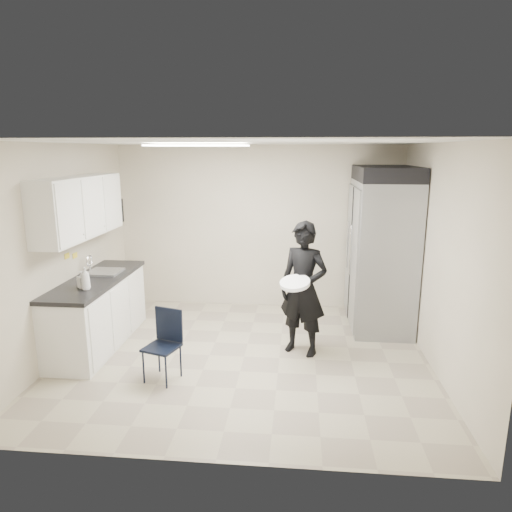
# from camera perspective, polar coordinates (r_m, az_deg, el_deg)

# --- Properties ---
(floor) EXTENTS (4.50, 4.50, 0.00)m
(floor) POSITION_cam_1_polar(r_m,az_deg,el_deg) (5.83, -1.49, -12.46)
(floor) COLOR tan
(floor) RESTS_ON ground
(ceiling) EXTENTS (4.50, 4.50, 0.00)m
(ceiling) POSITION_cam_1_polar(r_m,az_deg,el_deg) (5.26, -1.66, 14.03)
(ceiling) COLOR silver
(ceiling) RESTS_ON back_wall
(back_wall) EXTENTS (4.50, 0.00, 4.50)m
(back_wall) POSITION_cam_1_polar(r_m,az_deg,el_deg) (7.35, 0.31, 3.59)
(back_wall) COLOR beige
(back_wall) RESTS_ON floor
(left_wall) EXTENTS (0.00, 4.00, 4.00)m
(left_wall) POSITION_cam_1_polar(r_m,az_deg,el_deg) (6.09, -23.09, 0.53)
(left_wall) COLOR beige
(left_wall) RESTS_ON floor
(right_wall) EXTENTS (0.00, 4.00, 4.00)m
(right_wall) POSITION_cam_1_polar(r_m,az_deg,el_deg) (5.60, 21.95, -0.40)
(right_wall) COLOR beige
(right_wall) RESTS_ON floor
(ceiling_panel) EXTENTS (1.20, 0.60, 0.02)m
(ceiling_panel) POSITION_cam_1_polar(r_m,az_deg,el_deg) (5.76, -7.27, 13.55)
(ceiling_panel) COLOR white
(ceiling_panel) RESTS_ON ceiling
(lower_counter) EXTENTS (0.60, 1.90, 0.86)m
(lower_counter) POSITION_cam_1_polar(r_m,az_deg,el_deg) (6.36, -19.14, -6.79)
(lower_counter) COLOR silver
(lower_counter) RESTS_ON floor
(countertop) EXTENTS (0.64, 1.95, 0.05)m
(countertop) POSITION_cam_1_polar(r_m,az_deg,el_deg) (6.22, -19.45, -2.84)
(countertop) COLOR black
(countertop) RESTS_ON lower_counter
(sink) EXTENTS (0.42, 0.40, 0.14)m
(sink) POSITION_cam_1_polar(r_m,az_deg,el_deg) (6.44, -18.37, -2.38)
(sink) COLOR gray
(sink) RESTS_ON countertop
(faucet) EXTENTS (0.02, 0.02, 0.24)m
(faucet) POSITION_cam_1_polar(r_m,az_deg,el_deg) (6.49, -20.08, -1.04)
(faucet) COLOR silver
(faucet) RESTS_ON countertop
(upper_cabinets) EXTENTS (0.35, 1.80, 0.75)m
(upper_cabinets) POSITION_cam_1_polar(r_m,az_deg,el_deg) (6.10, -21.19, 5.73)
(upper_cabinets) COLOR silver
(upper_cabinets) RESTS_ON left_wall
(towel_dispenser) EXTENTS (0.22, 0.30, 0.35)m
(towel_dispenser) POSITION_cam_1_polar(r_m,az_deg,el_deg) (7.19, -17.49, 5.35)
(towel_dispenser) COLOR black
(towel_dispenser) RESTS_ON left_wall
(notice_sticker_left) EXTENTS (0.00, 0.12, 0.07)m
(notice_sticker_left) POSITION_cam_1_polar(r_m,az_deg,el_deg) (6.19, -22.54, 0.01)
(notice_sticker_left) COLOR yellow
(notice_sticker_left) RESTS_ON left_wall
(notice_sticker_right) EXTENTS (0.00, 0.12, 0.07)m
(notice_sticker_right) POSITION_cam_1_polar(r_m,az_deg,el_deg) (6.37, -21.69, 0.07)
(notice_sticker_right) COLOR yellow
(notice_sticker_right) RESTS_ON left_wall
(commercial_fridge) EXTENTS (0.80, 1.35, 2.10)m
(commercial_fridge) POSITION_cam_1_polar(r_m,az_deg,el_deg) (6.76, 15.38, 0.12)
(commercial_fridge) COLOR gray
(commercial_fridge) RESTS_ON floor
(fridge_compressor) EXTENTS (0.80, 1.35, 0.20)m
(fridge_compressor) POSITION_cam_1_polar(r_m,az_deg,el_deg) (6.61, 15.99, 9.88)
(fridge_compressor) COLOR black
(fridge_compressor) RESTS_ON commercial_fridge
(folding_chair) EXTENTS (0.43, 0.43, 0.77)m
(folding_chair) POSITION_cam_1_polar(r_m,az_deg,el_deg) (5.24, -11.73, -11.15)
(folding_chair) COLOR black
(folding_chair) RESTS_ON floor
(man_tuxedo) EXTENTS (0.73, 0.63, 1.68)m
(man_tuxedo) POSITION_cam_1_polar(r_m,az_deg,el_deg) (5.68, 5.93, -4.11)
(man_tuxedo) COLOR black
(man_tuxedo) RESTS_ON floor
(bucket_lid) EXTENTS (0.48, 0.48, 0.05)m
(bucket_lid) POSITION_cam_1_polar(r_m,az_deg,el_deg) (5.42, 4.89, -3.38)
(bucket_lid) COLOR white
(bucket_lid) RESTS_ON man_tuxedo
(soap_bottle_a) EXTENTS (0.14, 0.14, 0.27)m
(soap_bottle_a) POSITION_cam_1_polar(r_m,az_deg,el_deg) (5.72, -20.55, -2.63)
(soap_bottle_a) COLOR white
(soap_bottle_a) RESTS_ON countertop
(soap_bottle_b) EXTENTS (0.13, 0.13, 0.21)m
(soap_bottle_b) POSITION_cam_1_polar(r_m,az_deg,el_deg) (5.82, -20.93, -2.73)
(soap_bottle_b) COLOR #A7A6B2
(soap_bottle_b) RESTS_ON countertop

